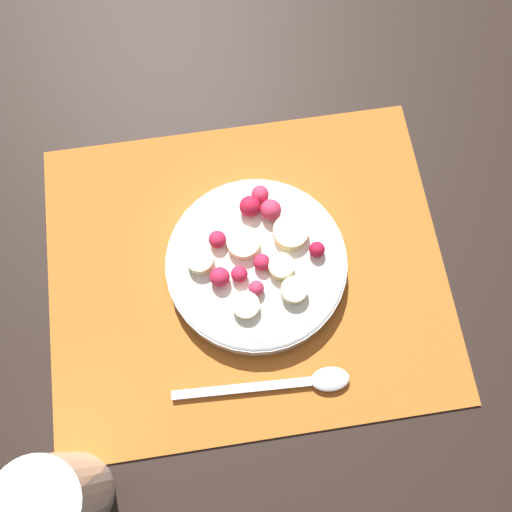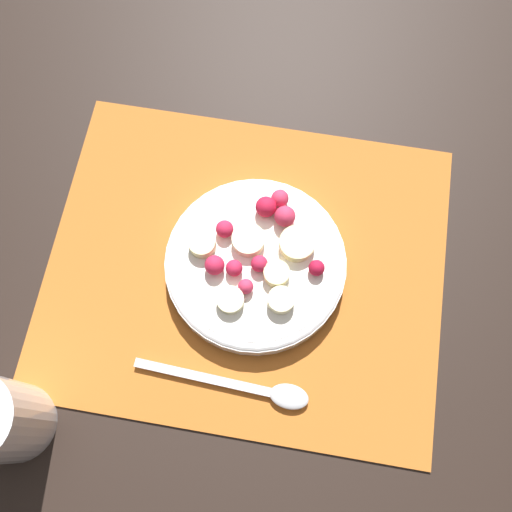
# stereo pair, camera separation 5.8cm
# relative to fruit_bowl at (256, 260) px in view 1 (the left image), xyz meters

# --- Properties ---
(ground_plane) EXTENTS (3.00, 3.00, 0.00)m
(ground_plane) POSITION_rel_fruit_bowl_xyz_m (0.01, 0.00, -0.02)
(ground_plane) COLOR black
(placemat) EXTENTS (0.42, 0.35, 0.01)m
(placemat) POSITION_rel_fruit_bowl_xyz_m (0.01, 0.00, -0.02)
(placemat) COLOR #B26023
(placemat) RESTS_ON ground_plane
(fruit_bowl) EXTENTS (0.19, 0.19, 0.04)m
(fruit_bowl) POSITION_rel_fruit_bowl_xyz_m (0.00, 0.00, 0.00)
(fruit_bowl) COLOR white
(fruit_bowl) RESTS_ON placemat
(spoon) EXTENTS (0.18, 0.03, 0.01)m
(spoon) POSITION_rel_fruit_bowl_xyz_m (-0.02, 0.13, -0.01)
(spoon) COLOR silver
(spoon) RESTS_ON placemat
(drinking_glass) EXTENTS (0.08, 0.08, 0.11)m
(drinking_glass) POSITION_rel_fruit_bowl_xyz_m (0.20, 0.20, 0.03)
(drinking_glass) COLOR white
(drinking_glass) RESTS_ON ground_plane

